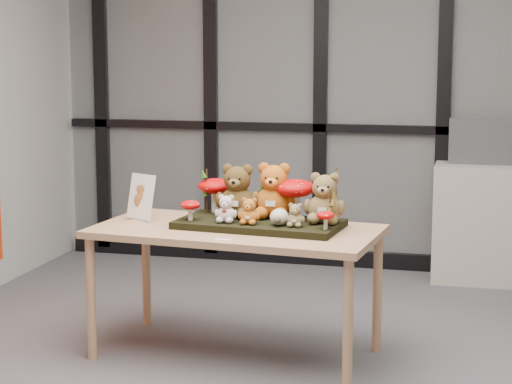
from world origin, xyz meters
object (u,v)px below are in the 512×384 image
(plush_cream_hedgehog, at_px, (279,216))
(sign_holder, at_px, (141,200))
(bear_small_yellow, at_px, (249,210))
(cabinet, at_px, (479,224))
(mushroom_back_left, at_px, (215,193))
(mushroom_back_right, at_px, (295,197))
(display_table, at_px, (236,240))
(bear_beige_small, at_px, (295,214))
(mushroom_front_right, at_px, (326,219))
(bear_white_bow, at_px, (226,207))
(diorama_tray, at_px, (259,224))
(bear_tan_back, at_px, (325,195))
(monitor, at_px, (482,142))
(bear_pooh_yellow, at_px, (274,187))
(mushroom_front_left, at_px, (190,209))
(bear_brown_medium, at_px, (237,188))

(plush_cream_hedgehog, bearing_deg, sign_holder, 176.57)
(bear_small_yellow, relative_size, cabinet, 0.18)
(mushroom_back_left, distance_m, mushroom_back_right, 0.48)
(display_table, distance_m, mushroom_back_right, 0.39)
(bear_beige_small, distance_m, mushroom_front_right, 0.17)
(bear_white_bow, bearing_deg, cabinet, 62.76)
(sign_holder, bearing_deg, mushroom_back_left, 47.27)
(bear_small_yellow, xyz_separation_m, sign_holder, (-0.65, 0.14, 0.00))
(mushroom_back_left, relative_size, mushroom_front_right, 2.04)
(diorama_tray, relative_size, bear_tan_back, 2.96)
(mushroom_front_right, bearing_deg, monitor, 69.93)
(bear_beige_small, xyz_separation_m, sign_holder, (-0.90, 0.15, 0.01))
(bear_pooh_yellow, bearing_deg, bear_beige_small, -47.58)
(diorama_tray, xyz_separation_m, mushroom_front_left, (-0.36, -0.08, 0.08))
(display_table, bearing_deg, bear_brown_medium, 106.76)
(diorama_tray, relative_size, mushroom_back_right, 3.65)
(mushroom_front_right, distance_m, sign_holder, 1.08)
(plush_cream_hedgehog, xyz_separation_m, cabinet, (1.00, 1.99, -0.37))
(bear_white_bow, height_order, cabinet, bear_white_bow)
(bear_brown_medium, xyz_separation_m, bear_small_yellow, (0.11, -0.18, -0.08))
(bear_small_yellow, height_order, bear_beige_small, bear_small_yellow)
(mushroom_back_left, height_order, mushroom_front_right, mushroom_back_left)
(bear_pooh_yellow, bearing_deg, diorama_tray, -111.71)
(bear_white_bow, distance_m, plush_cream_hedgehog, 0.29)
(bear_brown_medium, bearing_deg, mushroom_back_right, 11.13)
(bear_brown_medium, height_order, sign_holder, bear_brown_medium)
(bear_brown_medium, distance_m, sign_holder, 0.55)
(bear_brown_medium, bearing_deg, diorama_tray, -21.24)
(bear_tan_back, height_order, bear_beige_small, bear_tan_back)
(display_table, relative_size, monitor, 3.47)
(bear_white_bow, xyz_separation_m, bear_beige_small, (0.38, -0.03, -0.01))
(bear_beige_small, bearing_deg, diorama_tray, 158.22)
(bear_small_yellow, distance_m, sign_holder, 0.67)
(display_table, distance_m, bear_brown_medium, 0.29)
(sign_holder, relative_size, monitor, 0.57)
(mushroom_front_left, distance_m, mushroom_front_right, 0.74)
(bear_pooh_yellow, relative_size, mushroom_front_right, 3.19)
(mushroom_front_right, height_order, cabinet, mushroom_front_right)
(display_table, relative_size, bear_brown_medium, 4.92)
(bear_tan_back, height_order, mushroom_front_left, bear_tan_back)
(bear_beige_small, bearing_deg, display_table, 174.12)
(display_table, bearing_deg, bear_tan_back, 15.24)
(mushroom_front_left, bearing_deg, bear_white_bow, -1.96)
(bear_brown_medium, xyz_separation_m, mushroom_front_right, (0.52, -0.22, -0.11))
(bear_small_yellow, distance_m, mushroom_front_left, 0.33)
(sign_holder, bearing_deg, bear_pooh_yellow, 31.23)
(bear_tan_back, relative_size, mushroom_back_right, 1.23)
(bear_tan_back, bearing_deg, bear_white_bow, -160.94)
(mushroom_front_left, xyz_separation_m, mushroom_front_right, (0.74, -0.07, -0.01))
(bear_small_yellow, height_order, mushroom_back_right, mushroom_back_right)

